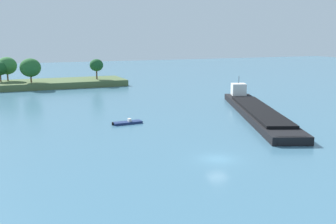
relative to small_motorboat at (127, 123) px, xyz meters
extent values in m
plane|color=teal|center=(4.54, -24.68, -0.23)|extent=(400.00, 400.00, 0.00)
cube|color=#4C6038|center=(-11.36, 60.18, 0.72)|extent=(55.46, 15.59, 1.89)
cylinder|color=#513823|center=(-20.43, 62.47, 2.76)|extent=(0.44, 0.44, 2.20)
ellipsoid|color=#194C23|center=(-20.43, 62.47, 5.72)|extent=(4.64, 4.64, 4.18)
cylinder|color=#513823|center=(-18.39, 64.03, 2.81)|extent=(0.44, 0.44, 2.29)
ellipsoid|color=#2D6B33|center=(-18.39, 64.03, 6.31)|extent=(5.87, 5.87, 5.29)
cylinder|color=#513823|center=(-12.13, 56.98, 2.65)|extent=(0.44, 0.44, 1.98)
ellipsoid|color=#235B28|center=(-12.13, 56.98, 6.06)|extent=(6.06, 6.06, 5.45)
cylinder|color=#513823|center=(7.81, 58.32, 3.06)|extent=(0.44, 0.44, 2.78)
ellipsoid|color=#194C23|center=(7.81, 58.32, 6.15)|extent=(4.25, 4.25, 3.82)
cube|color=navy|center=(0.01, 0.00, -0.03)|extent=(5.35, 2.13, 0.41)
cube|color=white|center=(0.40, 0.03, 0.43)|extent=(0.56, 0.92, 0.50)
cube|color=black|center=(-2.75, -0.18, 0.05)|extent=(0.30, 0.34, 0.56)
cube|color=black|center=(25.60, -3.22, 0.43)|extent=(21.75, 42.89, 1.31)
cube|color=black|center=(25.05, -4.61, 1.34)|extent=(16.07, 30.36, 0.50)
cube|color=white|center=(32.87, 15.07, 2.49)|extent=(4.26, 4.20, 2.80)
cylinder|color=#333338|center=(32.87, 15.07, 4.79)|extent=(0.12, 0.12, 1.80)
cube|color=black|center=(17.67, -23.18, 0.49)|extent=(4.53, 2.50, 1.18)
camera|label=1|loc=(-20.51, -68.04, 15.43)|focal=43.07mm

